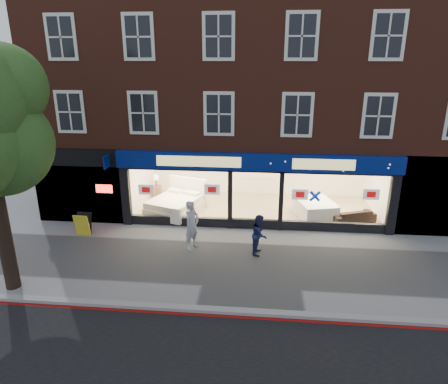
# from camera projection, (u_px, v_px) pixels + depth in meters

# --- Properties ---
(ground) EXTENTS (120.00, 120.00, 0.00)m
(ground) POSITION_uv_depth(u_px,v_px,m) (253.00, 264.00, 14.03)
(ground) COLOR gray
(ground) RESTS_ON ground
(kerb_line) EXTENTS (60.00, 0.10, 0.01)m
(kerb_line) POSITION_uv_depth(u_px,v_px,m) (249.00, 318.00, 11.11)
(kerb_line) COLOR #8C0A07
(kerb_line) RESTS_ON ground
(kerb_stone) EXTENTS (60.00, 0.25, 0.12)m
(kerb_stone) POSITION_uv_depth(u_px,v_px,m) (250.00, 312.00, 11.28)
(kerb_stone) COLOR gray
(kerb_stone) RESTS_ON ground
(showroom_floor) EXTENTS (11.00, 4.50, 0.10)m
(showroom_floor) POSITION_uv_depth(u_px,v_px,m) (256.00, 209.00, 18.96)
(showroom_floor) COLOR tan
(showroom_floor) RESTS_ON ground
(building) EXTENTS (19.00, 8.26, 10.30)m
(building) POSITION_uv_depth(u_px,v_px,m) (260.00, 62.00, 18.41)
(building) COLOR #5E2A1D
(building) RESTS_ON ground
(display_bed) EXTENTS (2.72, 2.96, 1.38)m
(display_bed) POSITION_uv_depth(u_px,v_px,m) (176.00, 204.00, 18.33)
(display_bed) COLOR white
(display_bed) RESTS_ON showroom_floor
(bedside_table) EXTENTS (0.49, 0.49, 0.55)m
(bedside_table) POSITION_uv_depth(u_px,v_px,m) (157.00, 191.00, 20.42)
(bedside_table) COLOR brown
(bedside_table) RESTS_ON showroom_floor
(mattress_stack) EXTENTS (1.92, 2.19, 0.74)m
(mattress_stack) POSITION_uv_depth(u_px,v_px,m) (315.00, 209.00, 17.77)
(mattress_stack) COLOR silver
(mattress_stack) RESTS_ON showroom_floor
(sofa) EXTENTS (2.05, 1.36, 0.56)m
(sofa) POSITION_uv_depth(u_px,v_px,m) (353.00, 216.00, 17.26)
(sofa) COLOR black
(sofa) RESTS_ON showroom_floor
(a_board) EXTENTS (0.64, 0.43, 0.95)m
(a_board) POSITION_uv_depth(u_px,v_px,m) (83.00, 224.00, 16.11)
(a_board) COLOR yellow
(a_board) RESTS_ON ground
(pedestrian_grey) EXTENTS (0.74, 0.82, 1.89)m
(pedestrian_grey) POSITION_uv_depth(u_px,v_px,m) (192.00, 225.00, 14.86)
(pedestrian_grey) COLOR #AAABB2
(pedestrian_grey) RESTS_ON ground
(pedestrian_blue) EXTENTS (0.68, 0.82, 1.51)m
(pedestrian_blue) POSITION_uv_depth(u_px,v_px,m) (260.00, 234.00, 14.55)
(pedestrian_blue) COLOR #191F46
(pedestrian_blue) RESTS_ON ground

